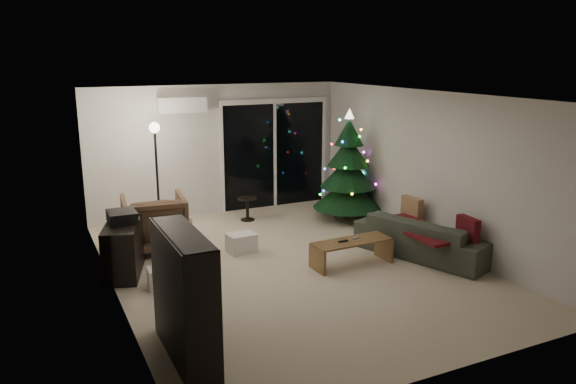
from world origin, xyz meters
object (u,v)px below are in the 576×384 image
coffee_table (352,253)px  sofa (424,237)px  bookshelf (168,298)px  media_cabinet (124,247)px  christmas_tree (348,165)px  armchair (154,223)px

coffee_table → sofa: bearing=-8.9°
sofa → coffee_table: 1.24m
bookshelf → sofa: bookshelf is taller
media_cabinet → sofa: size_ratio=0.57×
media_cabinet → sofa: 4.50m
bookshelf → sofa: (4.30, 1.31, -0.36)m
bookshelf → media_cabinet: bookshelf is taller
coffee_table → christmas_tree: bearing=58.0°
armchair → sofa: 4.25m
media_cabinet → coffee_table: media_cabinet is taller
bookshelf → media_cabinet: bearing=91.4°
media_cabinet → coffee_table: (3.08, -1.18, -0.18)m
coffee_table → christmas_tree: (1.19, 2.07, 0.85)m
media_cabinet → sofa: (4.30, -1.32, -0.07)m
christmas_tree → coffee_table: bearing=-119.9°
media_cabinet → armchair: size_ratio=1.22×
armchair → sofa: (3.69, -2.09, -0.14)m
media_cabinet → coffee_table: 3.30m
christmas_tree → sofa: bearing=-89.3°
armchair → coffee_table: armchair is taller
sofa → armchair: bearing=40.2°
media_cabinet → coffee_table: size_ratio=0.99×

